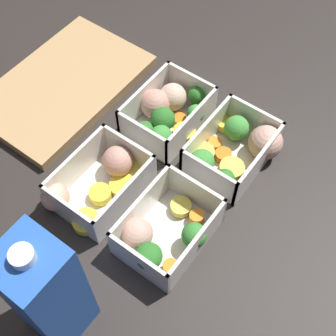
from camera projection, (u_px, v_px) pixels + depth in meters
name	position (u px, v px, depth m)	size (l,w,h in m)	color
ground_plane	(168.00, 175.00, 0.70)	(4.00, 4.00, 0.00)	#282321
container_near_left	(163.00, 234.00, 0.62)	(0.13, 0.11, 0.06)	silver
container_near_right	(236.00, 149.00, 0.69)	(0.14, 0.13, 0.06)	silver
container_far_left	(99.00, 182.00, 0.67)	(0.16, 0.11, 0.06)	silver
container_far_right	(167.00, 112.00, 0.73)	(0.14, 0.12, 0.06)	silver
juice_carton	(47.00, 292.00, 0.50)	(0.07, 0.07, 0.20)	blue
cutting_board	(64.00, 86.00, 0.78)	(0.28, 0.18, 0.02)	tan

